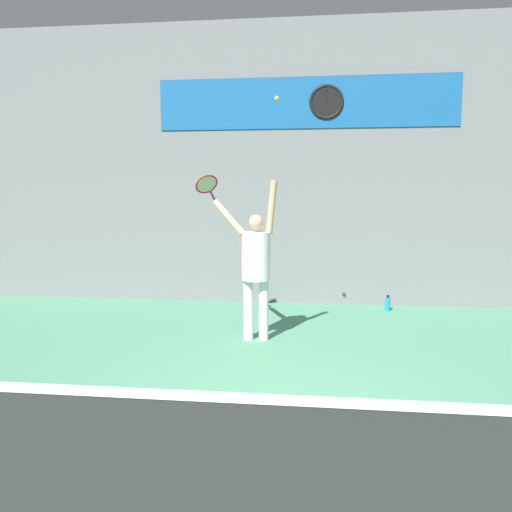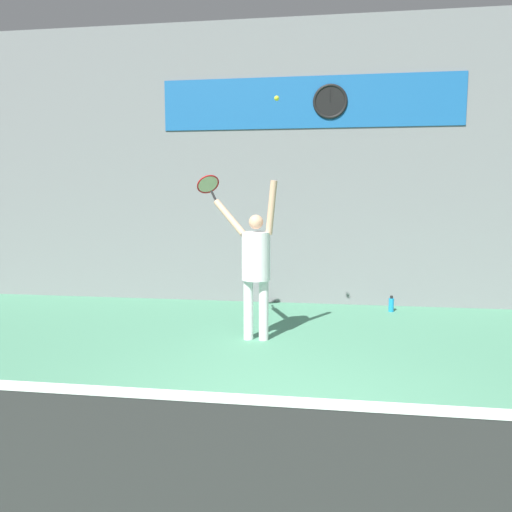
% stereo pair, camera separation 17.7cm
% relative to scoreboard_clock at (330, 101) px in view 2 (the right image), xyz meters
% --- Properties ---
extents(ground_plane, '(18.00, 18.00, 0.00)m').
position_rel_scoreboard_clock_xyz_m(ground_plane, '(-0.35, -5.05, -3.56)').
color(ground_plane, '#4C8C6B').
extents(back_wall, '(18.00, 0.10, 5.00)m').
position_rel_scoreboard_clock_xyz_m(back_wall, '(-0.35, 0.08, -1.06)').
color(back_wall, slate).
rests_on(back_wall, ground_plane).
extents(sponsor_banner, '(5.21, 0.02, 0.88)m').
position_rel_scoreboard_clock_xyz_m(sponsor_banner, '(-0.35, 0.02, -0.00)').
color(sponsor_banner, '#195B9E').
extents(scoreboard_clock, '(0.60, 0.05, 0.60)m').
position_rel_scoreboard_clock_xyz_m(scoreboard_clock, '(0.00, 0.00, 0.00)').
color(scoreboard_clock, black).
extents(court_net, '(8.74, 0.07, 1.06)m').
position_rel_scoreboard_clock_xyz_m(court_net, '(-0.35, -6.54, -3.06)').
color(court_net, '#333333').
rests_on(court_net, ground_plane).
extents(tennis_player, '(0.97, 0.60, 2.15)m').
position_rel_scoreboard_clock_xyz_m(tennis_player, '(-0.96, -2.37, -2.49)').
color(tennis_player, white).
rests_on(tennis_player, ground_plane).
extents(tennis_racket, '(0.41, 0.45, 0.40)m').
position_rel_scoreboard_clock_xyz_m(tennis_racket, '(-1.73, -1.79, -1.46)').
color(tennis_racket, black).
extents(tennis_ball, '(0.06, 0.06, 0.06)m').
position_rel_scoreboard_clock_xyz_m(tennis_ball, '(-0.67, -2.47, -0.39)').
color(tennis_ball, '#CCDB2D').
extents(water_bottle, '(0.09, 0.09, 0.27)m').
position_rel_scoreboard_clock_xyz_m(water_bottle, '(1.08, -0.43, -3.44)').
color(water_bottle, '#198CCC').
rests_on(water_bottle, ground_plane).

